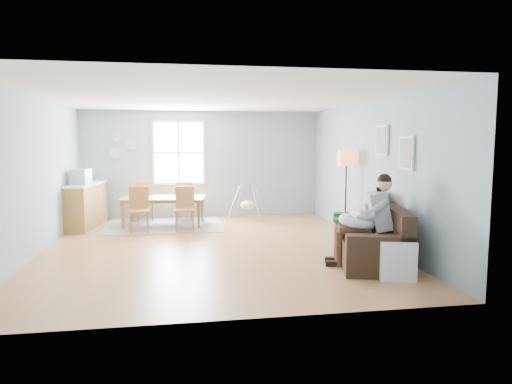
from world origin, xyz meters
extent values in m
cube|color=#A9723C|center=(0.00, 0.00, -0.04)|extent=(8.40, 9.40, 0.08)
cube|color=white|center=(0.00, 0.00, 3.00)|extent=(8.40, 9.40, 0.60)
cube|color=#8CA8B7|center=(0.00, 4.66, 1.35)|extent=(8.40, 0.08, 3.90)
cube|color=#8CA8B7|center=(0.00, -4.66, 1.35)|extent=(8.40, 0.08, 3.90)
cube|color=#8CA8B7|center=(4.16, 0.00, 1.35)|extent=(0.08, 9.40, 3.90)
cube|color=silver|center=(-0.60, 3.47, 1.65)|extent=(1.32, 0.06, 1.62)
cube|color=white|center=(-0.60, 3.44, 1.65)|extent=(1.20, 0.02, 1.50)
cube|color=silver|center=(-0.60, 3.43, 1.65)|extent=(1.20, 0.03, 0.04)
cube|color=silver|center=(-0.60, 3.43, 1.65)|extent=(0.04, 0.03, 1.50)
cube|color=silver|center=(2.97, -1.50, 1.75)|extent=(0.04, 0.44, 0.54)
cube|color=slate|center=(2.94, -1.50, 1.75)|extent=(0.01, 0.36, 0.46)
cube|color=silver|center=(2.97, -0.60, 1.95)|extent=(0.04, 0.44, 0.54)
cube|color=slate|center=(2.94, -0.60, 1.95)|extent=(0.01, 0.36, 0.46)
cylinder|color=#95A7B2|center=(-2.10, 3.47, 2.05)|extent=(0.24, 0.02, 0.24)
cylinder|color=#95A7B2|center=(-1.75, 3.47, 1.85)|extent=(0.26, 0.02, 0.26)
cylinder|color=#95A7B2|center=(-2.15, 3.47, 1.65)|extent=(0.28, 0.02, 0.28)
cube|color=black|center=(2.45, -1.34, 0.22)|extent=(1.49, 2.40, 0.45)
cube|color=black|center=(2.81, -1.44, 0.67)|extent=(0.78, 2.21, 0.46)
cube|color=black|center=(2.19, -2.32, 0.53)|extent=(0.98, 0.45, 0.17)
cube|color=black|center=(2.71, -0.37, 0.53)|extent=(0.98, 0.45, 0.17)
cube|color=#166124|center=(2.62, -0.62, 0.57)|extent=(1.24, 1.13, 0.04)
cube|color=#C4AD95|center=(2.88, -0.86, 0.81)|extent=(0.30, 0.54, 0.52)
cube|color=gray|center=(2.46, -1.68, 0.87)|extent=(0.48, 0.54, 0.63)
sphere|color=#E6A38D|center=(2.52, -1.69, 1.28)|extent=(0.23, 0.23, 0.23)
sphere|color=black|center=(2.52, -1.69, 1.33)|extent=(0.22, 0.22, 0.22)
cylinder|color=#3C2216|center=(2.06, -1.69, 0.57)|extent=(0.51, 0.29, 0.17)
cylinder|color=#3C2216|center=(2.12, -1.47, 0.57)|extent=(0.51, 0.29, 0.17)
cylinder|color=#3C2216|center=(1.84, -1.63, 0.28)|extent=(0.14, 0.14, 0.55)
cylinder|color=#3C2216|center=(1.90, -1.41, 0.28)|extent=(0.14, 0.14, 0.55)
cube|color=black|center=(1.76, -1.61, 0.04)|extent=(0.27, 0.17, 0.08)
cube|color=black|center=(1.82, -1.38, 0.04)|extent=(0.27, 0.17, 0.08)
torus|color=silver|center=(2.13, -1.59, 0.69)|extent=(0.75, 0.74, 0.23)
cylinder|color=white|center=(2.13, -1.59, 0.78)|extent=(0.15, 0.32, 0.14)
sphere|color=#E6A38D|center=(2.14, -1.41, 0.80)|extent=(0.12, 0.12, 0.12)
cube|color=white|center=(2.55, -1.16, 0.73)|extent=(0.30, 0.32, 0.37)
sphere|color=#E6A38D|center=(2.58, -1.17, 0.99)|extent=(0.17, 0.17, 0.17)
sphere|color=black|center=(2.58, -1.17, 1.02)|extent=(0.17, 0.17, 0.17)
cylinder|color=#F23B82|center=(2.30, -1.15, 0.57)|extent=(0.32, 0.18, 0.09)
cylinder|color=#F23B82|center=(2.34, -1.01, 0.57)|extent=(0.32, 0.18, 0.09)
cylinder|color=#F23B82|center=(2.16, -1.10, 0.40)|extent=(0.08, 0.08, 0.30)
cylinder|color=#F23B82|center=(2.21, -0.97, 0.40)|extent=(0.08, 0.08, 0.30)
cylinder|color=black|center=(2.74, 0.53, 0.02)|extent=(0.31, 0.31, 0.03)
cylinder|color=black|center=(2.74, 0.53, 0.77)|extent=(0.03, 0.03, 1.55)
cylinder|color=orange|center=(2.74, 0.53, 1.60)|extent=(0.35, 0.35, 0.31)
cube|color=silver|center=(2.42, -2.34, 0.27)|extent=(0.58, 0.53, 0.55)
cube|color=black|center=(2.20, -2.30, 0.27)|extent=(0.11, 0.37, 0.44)
cube|color=gray|center=(-0.96, 2.35, 0.01)|extent=(2.70, 2.07, 0.01)
imported|color=olive|center=(-0.96, 2.35, 0.33)|extent=(2.00, 1.30, 0.66)
cube|color=#A16E37|center=(-1.45, 1.61, 0.47)|extent=(0.46, 0.46, 0.04)
cube|color=#A16E37|center=(-1.47, 1.81, 0.73)|extent=(0.42, 0.07, 0.48)
cylinder|color=#A16E37|center=(-1.62, 1.42, 0.23)|extent=(0.04, 0.04, 0.47)
cylinder|color=#A16E37|center=(-1.27, 1.45, 0.23)|extent=(0.04, 0.04, 0.47)
cylinder|color=#A16E37|center=(-1.64, 1.77, 0.23)|extent=(0.04, 0.04, 0.47)
cylinder|color=#A16E37|center=(-1.29, 1.80, 0.23)|extent=(0.04, 0.04, 0.47)
cube|color=#A16E37|center=(-0.49, 1.59, 0.46)|extent=(0.45, 0.45, 0.04)
cube|color=#A16E37|center=(-0.48, 1.79, 0.72)|extent=(0.41, 0.06, 0.48)
cylinder|color=#A16E37|center=(-0.68, 1.43, 0.23)|extent=(0.04, 0.04, 0.46)
cylinder|color=#A16E37|center=(-0.33, 1.41, 0.23)|extent=(0.04, 0.04, 0.46)
cylinder|color=#A16E37|center=(-0.66, 1.78, 0.23)|extent=(0.04, 0.04, 0.46)
cylinder|color=#A16E37|center=(-0.31, 1.76, 0.23)|extent=(0.04, 0.04, 0.46)
cube|color=#A16E37|center=(-1.43, 3.11, 0.47)|extent=(0.45, 0.45, 0.04)
cube|color=#A16E37|center=(-1.42, 2.91, 0.73)|extent=(0.42, 0.05, 0.48)
cylinder|color=#A16E37|center=(-1.25, 3.29, 0.24)|extent=(0.04, 0.04, 0.47)
cylinder|color=#A16E37|center=(-1.61, 3.28, 0.24)|extent=(0.04, 0.04, 0.47)
cylinder|color=#A16E37|center=(-1.25, 2.93, 0.24)|extent=(0.04, 0.04, 0.47)
cylinder|color=#A16E37|center=(-1.60, 2.92, 0.24)|extent=(0.04, 0.04, 0.47)
cube|color=#A16E37|center=(-0.47, 3.09, 0.46)|extent=(0.48, 0.48, 0.04)
cube|color=#A16E37|center=(-0.49, 2.89, 0.72)|extent=(0.41, 0.09, 0.47)
cylinder|color=#A16E37|center=(-0.27, 3.24, 0.23)|extent=(0.04, 0.04, 0.46)
cylinder|color=#A16E37|center=(-0.62, 3.28, 0.23)|extent=(0.04, 0.04, 0.46)
cylinder|color=#A16E37|center=(-0.31, 2.90, 0.23)|extent=(0.04, 0.04, 0.46)
cylinder|color=#A16E37|center=(-0.66, 2.93, 0.23)|extent=(0.04, 0.04, 0.46)
cube|color=olive|center=(-2.70, 2.50, 0.48)|extent=(0.68, 1.78, 0.97)
cube|color=silver|center=(-2.70, 2.50, 0.98)|extent=(0.72, 1.83, 0.04)
cube|color=#A4A5A9|center=(-2.72, 2.16, 1.17)|extent=(0.43, 0.42, 0.34)
cube|color=black|center=(-2.89, 2.20, 1.17)|extent=(0.09, 0.28, 0.24)
cylinder|color=#A4A5A9|center=(1.04, 2.70, 0.89)|extent=(0.22, 0.48, 0.04)
ellipsoid|color=beige|center=(1.04, 2.70, 0.38)|extent=(0.36, 0.36, 0.22)
cylinder|color=#A4A5A9|center=(1.04, 2.70, 0.64)|extent=(0.01, 0.01, 0.40)
cylinder|color=#A4A5A9|center=(0.68, 2.54, 0.46)|extent=(0.41, 0.21, 0.89)
cylinder|color=#A4A5A9|center=(1.20, 2.34, 0.46)|extent=(0.19, 0.42, 0.89)
cylinder|color=#A4A5A9|center=(0.89, 3.07, 0.46)|extent=(0.19, 0.42, 0.89)
cylinder|color=#A4A5A9|center=(1.41, 2.86, 0.46)|extent=(0.41, 0.21, 0.89)
camera|label=1|loc=(-0.57, -8.25, 1.93)|focal=32.00mm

